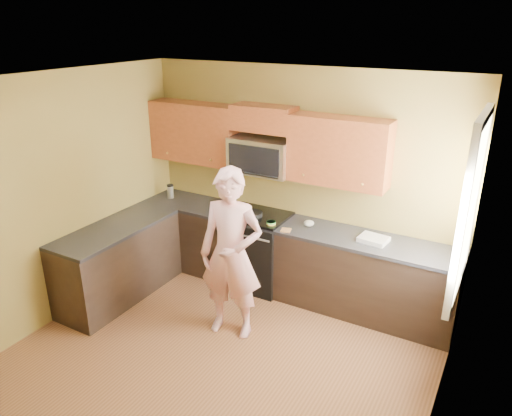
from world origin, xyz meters
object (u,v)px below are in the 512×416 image
Objects in this scene: woman at (231,255)px; butter_tub at (271,226)px; travel_mug at (171,198)px; frying_pan at (253,216)px; microwave at (262,173)px; stove at (257,249)px.

woman is 0.84m from butter_tub.
butter_tub is 1.65m from travel_mug.
travel_mug is at bearing 177.58° from frying_pan.
microwave is at bearing 92.11° from woman.
travel_mug is (-1.61, 1.03, 0.00)m from woman.
travel_mug is at bearing -175.33° from microwave.
frying_pan is at bearing 95.68° from woman.
stove is 5.08× the size of travel_mug.
stove is 8.70× the size of butter_tub.
microwave is 0.68m from butter_tub.
frying_pan reaches higher than butter_tub.
butter_tub is at bearing -18.26° from frying_pan.
woman reaches higher than travel_mug.
stove is 0.98m from microwave.
frying_pan is at bearing 160.39° from butter_tub.
stove is 0.56m from butter_tub.
travel_mug is at bearing 179.34° from stove.
frying_pan is at bearing -94.89° from microwave.
travel_mug reaches higher than butter_tub.
microwave is 0.54m from frying_pan.
stove is at bearing -0.66° from travel_mug.
microwave is (0.00, 0.12, 0.97)m from stove.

